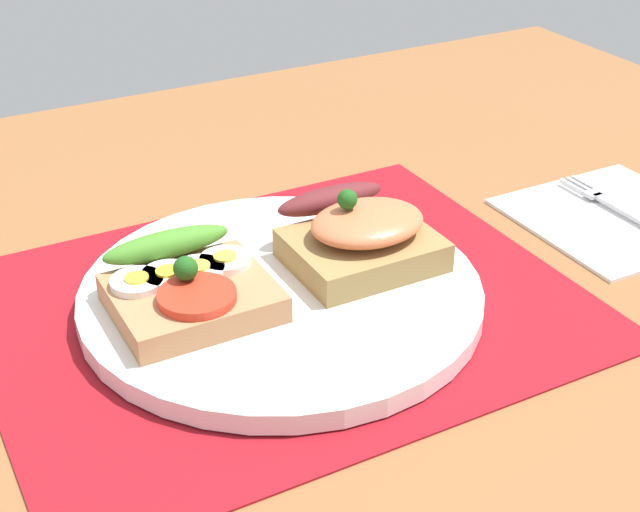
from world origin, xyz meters
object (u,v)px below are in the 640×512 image
plate (281,294)px  fork (619,207)px  sandwich_egg_tomato (189,288)px  sandwich_salmon (360,234)px  napkin (616,216)px

plate → fork: (30.05, -0.83, -0.23)cm
sandwich_egg_tomato → fork: bearing=-2.0°
sandwich_salmon → plate: bearing=-175.1°
sandwich_egg_tomato → fork: 36.51cm
plate → sandwich_salmon: (6.47, 0.55, 2.71)cm
napkin → fork: bearing=30.8°
sandwich_egg_tomato → napkin: 36.02cm
sandwich_egg_tomato → napkin: (35.88, -1.60, -2.81)cm
sandwich_salmon → napkin: sandwich_salmon is taller
sandwich_egg_tomato → napkin: bearing=-2.6°
fork → plate: bearing=178.4°
fork → sandwich_egg_tomato: bearing=178.0°
napkin → fork: size_ratio=1.11×
sandwich_salmon → napkin: size_ratio=0.67×
napkin → fork: 0.78cm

